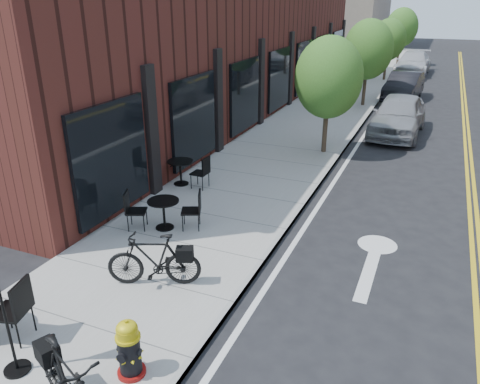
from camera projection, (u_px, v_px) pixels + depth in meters
The scene contains 14 objects.
ground at pixel (234, 307), 8.22m from camera, with size 120.00×120.00×0.00m, color black.
sidewalk_near at pixel (293, 141), 17.39m from camera, with size 4.00×70.00×0.12m, color #9E9B93.
building_near at pixel (226, 33), 21.06m from camera, with size 5.00×28.00×7.00m, color #481E17.
tree_near_a at pixel (329, 78), 15.05m from camera, with size 2.20×2.20×3.81m.
tree_near_b at pixel (368, 50), 21.79m from camera, with size 2.30×2.30×3.98m.
tree_near_c at pixel (388, 40), 28.64m from camera, with size 2.10×2.10×3.67m.
tree_near_d at pixel (402, 27), 35.33m from camera, with size 2.40×2.40×4.11m.
fire_hydrant at pixel (129, 349), 6.46m from camera, with size 0.43×0.43×0.92m.
bicycle_left at pixel (154, 260), 8.48m from camera, with size 0.49×1.72×1.03m, color black.
bistro_set_b at pixel (164, 210), 10.58m from camera, with size 1.69×1.06×0.90m.
bistro_set_c at pixel (181, 169), 13.08m from camera, with size 1.67×0.75×0.90m.
parked_car_a at pixel (398, 115), 18.11m from camera, with size 1.82×4.52×1.54m, color gray.
parked_car_b at pixel (404, 86), 24.21m from camera, with size 1.48×4.25×1.40m, color black.
parked_car_c at pixel (413, 63), 32.06m from camera, with size 2.10×5.16×1.50m, color silver.
Camera 1 is at (2.74, -6.20, 5.07)m, focal length 35.00 mm.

